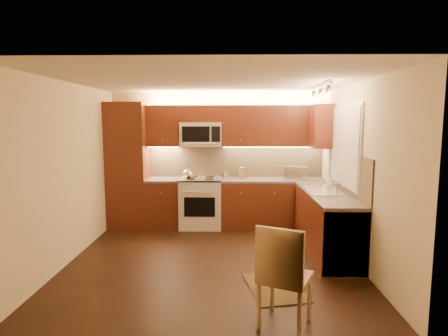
{
  "coord_description": "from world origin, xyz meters",
  "views": [
    {
      "loc": [
        0.26,
        -5.12,
        1.97
      ],
      "look_at": [
        0.15,
        0.55,
        1.25
      ],
      "focal_mm": 29.95,
      "sensor_mm": 36.0,
      "label": 1
    }
  ],
  "objects_px": {
    "dining_chair": "(285,275)",
    "kettle": "(188,173)",
    "sink": "(325,186)",
    "stove": "(201,202)",
    "microwave": "(201,134)",
    "toaster_oven": "(296,173)",
    "knife_block": "(242,173)",
    "soap_bottle": "(329,181)"
  },
  "relations": [
    {
      "from": "dining_chair",
      "to": "kettle",
      "type": "bearing_deg",
      "value": 136.58
    },
    {
      "from": "sink",
      "to": "kettle",
      "type": "relative_size",
      "value": 3.88
    },
    {
      "from": "stove",
      "to": "microwave",
      "type": "relative_size",
      "value": 1.21
    },
    {
      "from": "sink",
      "to": "toaster_oven",
      "type": "relative_size",
      "value": 2.19
    },
    {
      "from": "sink",
      "to": "toaster_oven",
      "type": "bearing_deg",
      "value": 101.21
    },
    {
      "from": "microwave",
      "to": "knife_block",
      "type": "height_order",
      "value": "microwave"
    },
    {
      "from": "microwave",
      "to": "sink",
      "type": "distance_m",
      "value": 2.48
    },
    {
      "from": "sink",
      "to": "knife_block",
      "type": "relative_size",
      "value": 4.18
    },
    {
      "from": "stove",
      "to": "microwave",
      "type": "xyz_separation_m",
      "value": [
        0.0,
        0.14,
        1.26
      ]
    },
    {
      "from": "kettle",
      "to": "stove",
      "type": "bearing_deg",
      "value": 25.61
    },
    {
      "from": "stove",
      "to": "kettle",
      "type": "height_order",
      "value": "kettle"
    },
    {
      "from": "stove",
      "to": "knife_block",
      "type": "bearing_deg",
      "value": 7.79
    },
    {
      "from": "soap_bottle",
      "to": "toaster_oven",
      "type": "bearing_deg",
      "value": 118.9
    },
    {
      "from": "sink",
      "to": "knife_block",
      "type": "height_order",
      "value": "knife_block"
    },
    {
      "from": "stove",
      "to": "sink",
      "type": "xyz_separation_m",
      "value": [
        2.0,
        -1.12,
        0.52
      ]
    },
    {
      "from": "soap_bottle",
      "to": "knife_block",
      "type": "bearing_deg",
      "value": 151.39
    },
    {
      "from": "knife_block",
      "to": "sink",
      "type": "bearing_deg",
      "value": -51.3
    },
    {
      "from": "stove",
      "to": "sink",
      "type": "bearing_deg",
      "value": -29.36
    },
    {
      "from": "stove",
      "to": "dining_chair",
      "type": "distance_m",
      "value": 3.54
    },
    {
      "from": "kettle",
      "to": "knife_block",
      "type": "relative_size",
      "value": 1.08
    },
    {
      "from": "kettle",
      "to": "toaster_oven",
      "type": "relative_size",
      "value": 0.56
    },
    {
      "from": "microwave",
      "to": "dining_chair",
      "type": "height_order",
      "value": "microwave"
    },
    {
      "from": "microwave",
      "to": "sink",
      "type": "height_order",
      "value": "microwave"
    },
    {
      "from": "kettle",
      "to": "toaster_oven",
      "type": "bearing_deg",
      "value": 12.39
    },
    {
      "from": "stove",
      "to": "toaster_oven",
      "type": "relative_size",
      "value": 2.34
    },
    {
      "from": "sink",
      "to": "dining_chair",
      "type": "distance_m",
      "value": 2.47
    },
    {
      "from": "sink",
      "to": "soap_bottle",
      "type": "height_order",
      "value": "soap_bottle"
    },
    {
      "from": "stove",
      "to": "sink",
      "type": "relative_size",
      "value": 1.07
    },
    {
      "from": "sink",
      "to": "toaster_oven",
      "type": "height_order",
      "value": "toaster_oven"
    },
    {
      "from": "microwave",
      "to": "toaster_oven",
      "type": "xyz_separation_m",
      "value": [
        1.76,
        -0.07,
        -0.7
      ]
    },
    {
      "from": "microwave",
      "to": "sink",
      "type": "bearing_deg",
      "value": -32.21
    },
    {
      "from": "microwave",
      "to": "soap_bottle",
      "type": "bearing_deg",
      "value": -21.22
    },
    {
      "from": "sink",
      "to": "dining_chair",
      "type": "bearing_deg",
      "value": -112.21
    },
    {
      "from": "sink",
      "to": "knife_block",
      "type": "distance_m",
      "value": 1.74
    },
    {
      "from": "kettle",
      "to": "dining_chair",
      "type": "xyz_separation_m",
      "value": [
        1.31,
        -3.3,
        -0.52
      ]
    },
    {
      "from": "kettle",
      "to": "toaster_oven",
      "type": "xyz_separation_m",
      "value": [
        2.0,
        0.13,
        -0.01
      ]
    },
    {
      "from": "sink",
      "to": "toaster_oven",
      "type": "xyz_separation_m",
      "value": [
        -0.24,
        1.19,
        0.04
      ]
    },
    {
      "from": "soap_bottle",
      "to": "dining_chair",
      "type": "relative_size",
      "value": 0.18
    },
    {
      "from": "microwave",
      "to": "toaster_oven",
      "type": "relative_size",
      "value": 1.93
    },
    {
      "from": "sink",
      "to": "kettle",
      "type": "xyz_separation_m",
      "value": [
        -2.23,
        1.05,
        0.06
      ]
    },
    {
      "from": "kettle",
      "to": "soap_bottle",
      "type": "height_order",
      "value": "kettle"
    },
    {
      "from": "sink",
      "to": "stove",
      "type": "bearing_deg",
      "value": 150.64
    }
  ]
}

